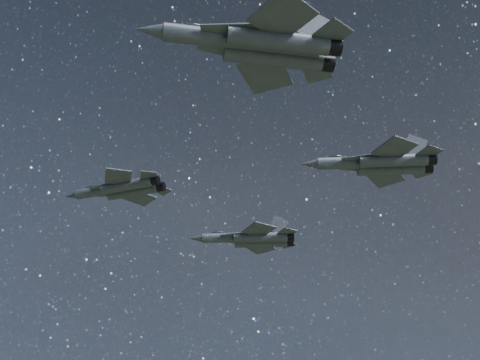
# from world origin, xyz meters

# --- Properties ---
(jet_lead) EXTENTS (15.11, 10.36, 3.79)m
(jet_lead) POSITION_xyz_m (-15.87, 3.43, 161.73)
(jet_lead) COLOR #373C45
(jet_left) EXTENTS (17.35, 12.28, 4.40)m
(jet_left) POSITION_xyz_m (-0.29, 21.96, 162.21)
(jet_left) COLOR #373C45
(jet_right) EXTENTS (19.37, 13.15, 4.87)m
(jet_right) POSITION_xyz_m (3.93, -21.12, 161.66)
(jet_right) COLOR #373C45
(jet_slot) EXTENTS (15.36, 10.90, 3.90)m
(jet_slot) POSITION_xyz_m (16.21, -4.52, 158.62)
(jet_slot) COLOR #373C45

